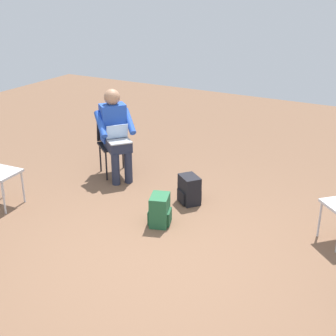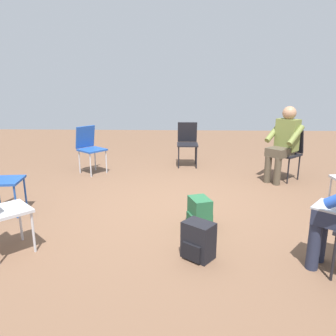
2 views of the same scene
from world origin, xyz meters
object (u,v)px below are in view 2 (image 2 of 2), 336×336
chair_southwest (90,146)px  person_in_olive (284,140)px  backpack_near_laptop_user (198,242)px  backpack_by_empty_chair (200,215)px  chair_northwest (288,150)px  chair_west (187,141)px

chair_southwest → person_in_olive: person_in_olive is taller
backpack_near_laptop_user → backpack_by_empty_chair: (-0.66, 0.05, 0.00)m
person_in_olive → backpack_by_empty_chair: bearing=99.5°
person_in_olive → backpack_by_empty_chair: person_in_olive is taller
chair_northwest → backpack_near_laptop_user: size_ratio=2.36×
person_in_olive → chair_southwest: bearing=40.9°
backpack_by_empty_chair → person_in_olive: bearing=142.0°
chair_west → person_in_olive: 1.85m
chair_west → backpack_near_laptop_user: bearing=90.0°
chair_west → backpack_by_empty_chair: bearing=91.1°
chair_northwest → person_in_olive: bearing=90.0°
chair_west → person_in_olive: size_ratio=0.69×
chair_southwest → backpack_by_empty_chair: chair_southwest is taller
chair_west → backpack_near_laptop_user: chair_west is taller
person_in_olive → backpack_by_empty_chair: (1.89, -1.48, -0.54)m
person_in_olive → backpack_by_empty_chair: size_ratio=3.44×
chair_southwest → chair_northwest: bearing=125.7°
chair_west → backpack_near_laptop_user: 3.54m
chair_southwest → backpack_near_laptop_user: 3.46m
chair_northwest → backpack_by_empty_chair: bearing=98.9°
backpack_near_laptop_user → chair_southwest: bearing=-148.4°
chair_west → chair_northwest: (0.86, 1.68, 0.00)m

